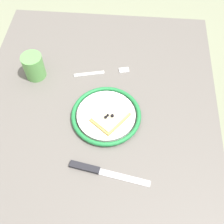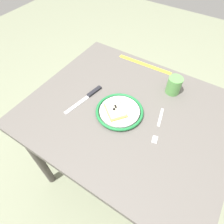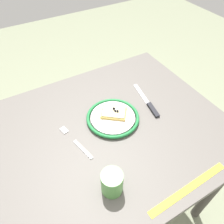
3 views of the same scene
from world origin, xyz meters
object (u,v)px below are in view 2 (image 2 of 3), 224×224
(plate, at_px, (120,111))
(pizza_slice_near, at_px, (115,110))
(cup, at_px, (174,85))
(measuring_tape, at_px, (145,64))
(knife, at_px, (90,95))
(dining_table, at_px, (128,123))
(fork, at_px, (158,125))

(plate, xyz_separation_m, pizza_slice_near, (0.01, 0.01, 0.01))
(cup, height_order, measuring_tape, cup)
(cup, bearing_deg, knife, 36.39)
(dining_table, height_order, pizza_slice_near, pizza_slice_near)
(fork, bearing_deg, dining_table, -1.46)
(plate, bearing_deg, pizza_slice_near, 47.28)
(cup, relative_size, measuring_tape, 0.28)
(pizza_slice_near, relative_size, cup, 1.47)
(knife, height_order, measuring_tape, knife)
(plate, bearing_deg, knife, -4.24)
(dining_table, xyz_separation_m, fork, (-0.16, 0.00, 0.10))
(plate, xyz_separation_m, cup, (-0.16, -0.27, 0.04))
(pizza_slice_near, height_order, measuring_tape, pizza_slice_near)
(knife, bearing_deg, dining_table, -174.18)
(dining_table, height_order, fork, fork)
(knife, height_order, fork, knife)
(knife, relative_size, cup, 2.61)
(pizza_slice_near, relative_size, knife, 0.56)
(dining_table, height_order, plate, plate)
(pizza_slice_near, distance_m, fork, 0.21)
(knife, bearing_deg, pizza_slice_near, 170.62)
(cup, bearing_deg, fork, 97.26)
(dining_table, distance_m, plate, 0.12)
(dining_table, relative_size, knife, 4.04)
(fork, bearing_deg, cup, -82.74)
(knife, bearing_deg, plate, 175.76)
(dining_table, bearing_deg, fork, 178.54)
(dining_table, height_order, measuring_tape, measuring_tape)
(knife, bearing_deg, measuring_tape, -107.73)
(plate, height_order, pizza_slice_near, pizza_slice_near)
(pizza_slice_near, bearing_deg, plate, -132.72)
(fork, bearing_deg, pizza_slice_near, 13.14)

